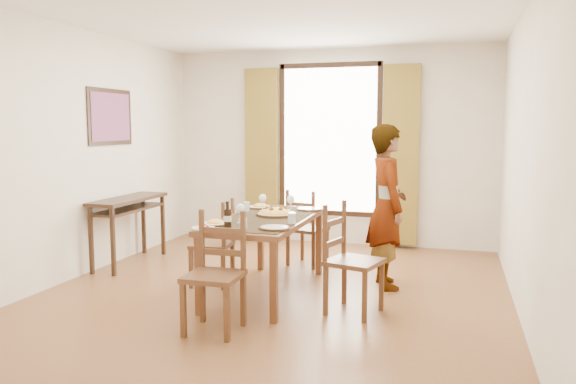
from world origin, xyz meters
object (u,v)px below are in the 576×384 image
(console_table, at_px, (129,207))
(dining_table, at_px, (266,224))
(man, at_px, (387,206))
(pasta_platter, at_px, (276,211))

(console_table, height_order, dining_table, console_table)
(dining_table, relative_size, man, 1.04)
(dining_table, bearing_deg, console_table, 161.61)
(console_table, relative_size, man, 0.72)
(console_table, xyz_separation_m, man, (3.06, -0.09, 0.15))
(console_table, xyz_separation_m, pasta_platter, (2.01, -0.52, 0.12))
(console_table, relative_size, dining_table, 0.69)
(dining_table, bearing_deg, pasta_platter, 62.96)
(man, distance_m, pasta_platter, 1.13)
(dining_table, height_order, pasta_platter, pasta_platter)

